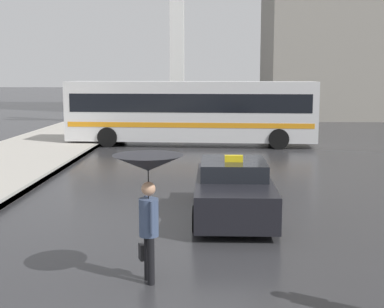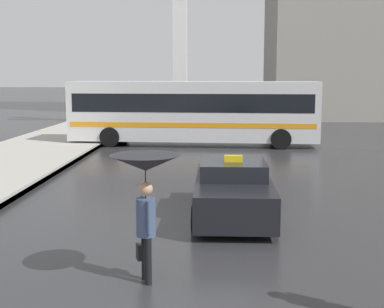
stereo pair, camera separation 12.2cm
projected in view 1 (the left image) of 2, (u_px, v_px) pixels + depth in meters
taxi at (233, 190)px, 13.09m from camera, size 1.91×4.38×1.52m
city_bus at (191, 110)px, 26.43m from camera, size 12.25×3.17×3.14m
pedestrian_with_umbrella at (148, 178)px, 8.71m from camera, size 1.17×1.17×2.16m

